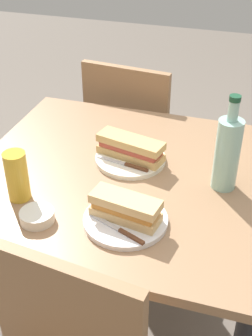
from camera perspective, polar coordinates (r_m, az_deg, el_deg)
ground_plane at (r=1.95m, az=-0.00°, el=-19.09°), size 8.00×8.00×0.00m
dining_table at (r=1.50m, az=-0.00°, el=-4.57°), size 0.96×0.87×0.75m
chair_near at (r=2.11m, az=1.01°, el=3.92°), size 0.44×0.44×0.88m
plate_near at (r=1.49m, az=0.56°, el=1.18°), size 0.23×0.23×0.01m
baguette_sandwich_near at (r=1.46m, az=0.57°, el=2.55°), size 0.23×0.12×0.07m
knife_near at (r=1.44m, az=-0.07°, el=0.47°), size 0.18×0.05×0.01m
plate_far at (r=1.24m, az=-0.06°, el=-6.46°), size 0.23×0.23×0.01m
baguette_sandwich_far at (r=1.21m, az=-0.06°, el=-4.97°), size 0.20×0.10×0.07m
knife_far at (r=1.19m, az=-0.77°, el=-7.72°), size 0.17×0.08×0.01m
water_bottle at (r=1.34m, az=12.48°, el=1.89°), size 0.07×0.07×0.29m
beer_glass at (r=1.32m, az=-13.39°, el=-0.99°), size 0.06×0.06×0.15m
olive_bowl at (r=1.26m, az=-10.99°, el=-5.89°), size 0.09×0.09×0.03m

